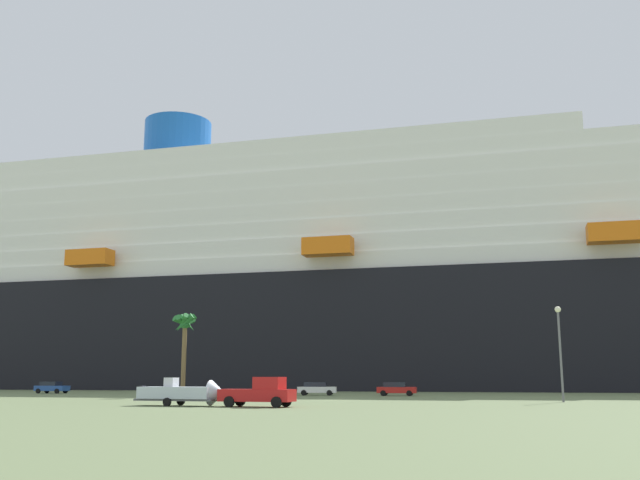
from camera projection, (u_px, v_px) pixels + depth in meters
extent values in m
plane|color=#66754C|center=(392.00, 393.00, 98.16)|extent=(600.00, 600.00, 0.00)
cube|color=black|center=(355.00, 336.00, 130.65)|extent=(247.43, 42.44, 19.15)
cube|color=white|center=(354.00, 276.00, 132.74)|extent=(217.77, 38.86, 3.00)
cube|color=white|center=(328.00, 261.00, 134.55)|extent=(203.52, 37.90, 3.00)
cube|color=white|center=(303.00, 247.00, 136.37)|extent=(191.18, 37.04, 3.00)
cube|color=white|center=(279.00, 233.00, 138.19)|extent=(182.75, 36.43, 3.00)
cube|color=white|center=(255.00, 219.00, 140.00)|extent=(175.24, 36.07, 3.00)
cube|color=white|center=(232.00, 206.00, 141.82)|extent=(169.27, 35.76, 3.00)
cube|color=white|center=(209.00, 193.00, 143.64)|extent=(158.59, 34.80, 3.00)
cube|color=white|center=(187.00, 180.00, 145.45)|extent=(150.03, 34.43, 3.00)
cylinder|color=#1959B2|center=(178.00, 148.00, 147.39)|extent=(13.85, 13.85, 10.87)
cube|color=orange|center=(90.00, 258.00, 125.44)|extent=(8.06, 3.35, 2.80)
cube|color=orange|center=(328.00, 247.00, 114.50)|extent=(8.06, 3.35, 2.80)
cube|color=orange|center=(616.00, 233.00, 103.56)|extent=(8.06, 3.35, 2.80)
cube|color=red|center=(257.00, 395.00, 53.41)|extent=(5.66, 2.17, 0.90)
cube|color=red|center=(270.00, 383.00, 53.28)|extent=(2.07, 1.90, 0.90)
cube|color=#26333F|center=(278.00, 384.00, 53.06)|extent=(0.15, 1.68, 0.63)
cylinder|color=black|center=(286.00, 401.00, 53.67)|extent=(0.81, 0.30, 0.80)
cylinder|color=black|center=(276.00, 402.00, 51.80)|extent=(0.81, 0.30, 0.80)
cylinder|color=black|center=(240.00, 401.00, 54.80)|extent=(0.81, 0.30, 0.80)
cylinder|color=black|center=(229.00, 402.00, 52.93)|extent=(0.81, 0.30, 0.80)
cube|color=#595960|center=(178.00, 400.00, 55.33)|extent=(6.69, 2.14, 0.16)
cube|color=#595960|center=(224.00, 400.00, 54.15)|extent=(2.17, 0.18, 0.10)
cylinder|color=black|center=(181.00, 401.00, 56.40)|extent=(0.65, 0.24, 0.64)
cylinder|color=black|center=(167.00, 402.00, 54.38)|extent=(0.65, 0.24, 0.64)
cube|color=silver|center=(178.00, 393.00, 55.43)|extent=(6.09, 2.34, 0.90)
cone|color=silver|center=(218.00, 393.00, 54.40)|extent=(1.26, 1.98, 1.94)
cube|color=silver|center=(171.00, 382.00, 55.76)|extent=(0.83, 1.02, 0.70)
cube|color=black|center=(142.00, 392.00, 56.39)|extent=(0.37, 0.51, 1.10)
cylinder|color=brown|center=(184.00, 360.00, 80.93)|extent=(0.52, 0.52, 8.14)
cone|color=#287233|center=(188.00, 323.00, 81.62)|extent=(0.77, 2.70, 1.58)
cone|color=#287233|center=(189.00, 323.00, 81.88)|extent=(2.24, 2.50, 1.71)
cone|color=#287233|center=(187.00, 323.00, 82.07)|extent=(2.53, 1.13, 2.21)
cone|color=#287233|center=(183.00, 323.00, 82.03)|extent=(2.11, 2.57, 1.72)
cone|color=#287233|center=(182.00, 323.00, 81.80)|extent=(0.88, 2.67, 1.85)
cone|color=#287233|center=(182.00, 323.00, 81.47)|extent=(2.41, 1.98, 2.20)
cone|color=#287233|center=(184.00, 323.00, 81.34)|extent=(2.52, 0.90, 2.18)
cone|color=#287233|center=(186.00, 323.00, 81.36)|extent=(2.37, 2.06, 2.19)
sphere|color=#287233|center=(185.00, 324.00, 81.70)|extent=(1.10, 1.10, 1.10)
cylinder|color=slate|center=(561.00, 357.00, 63.96)|extent=(0.20, 0.20, 7.97)
sphere|color=#F9F2CC|center=(558.00, 309.00, 64.76)|extent=(0.56, 0.56, 0.56)
cube|color=white|center=(317.00, 390.00, 86.64)|extent=(4.92, 2.64, 0.70)
cube|color=#1E232D|center=(315.00, 384.00, 86.78)|extent=(2.87, 2.08, 0.55)
cylinder|color=black|center=(330.00, 393.00, 87.32)|extent=(0.69, 0.34, 0.66)
cylinder|color=black|center=(329.00, 393.00, 85.55)|extent=(0.69, 0.34, 0.66)
cylinder|color=black|center=(305.00, 392.00, 87.59)|extent=(0.69, 0.34, 0.66)
cylinder|color=black|center=(304.00, 393.00, 85.83)|extent=(0.69, 0.34, 0.66)
cube|color=red|center=(397.00, 390.00, 84.67)|extent=(4.72, 2.16, 0.70)
cube|color=#1E232D|center=(395.00, 385.00, 84.84)|extent=(2.69, 1.83, 0.55)
cylinder|color=black|center=(410.00, 393.00, 85.18)|extent=(0.67, 0.26, 0.66)
cylinder|color=black|center=(409.00, 393.00, 83.41)|extent=(0.67, 0.26, 0.66)
cylinder|color=black|center=(385.00, 393.00, 85.81)|extent=(0.67, 0.26, 0.66)
cylinder|color=black|center=(383.00, 393.00, 84.03)|extent=(0.67, 0.26, 0.66)
cube|color=#264C99|center=(52.00, 388.00, 97.59)|extent=(4.47, 1.95, 0.70)
cube|color=#1E232D|center=(51.00, 384.00, 97.76)|extent=(2.51, 1.74, 0.55)
cylinder|color=black|center=(65.00, 391.00, 98.04)|extent=(0.66, 0.23, 0.66)
cylinder|color=black|center=(57.00, 391.00, 96.24)|extent=(0.66, 0.23, 0.66)
cylinder|color=black|center=(47.00, 391.00, 98.80)|extent=(0.66, 0.23, 0.66)
cylinder|color=black|center=(38.00, 391.00, 97.00)|extent=(0.66, 0.23, 0.66)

